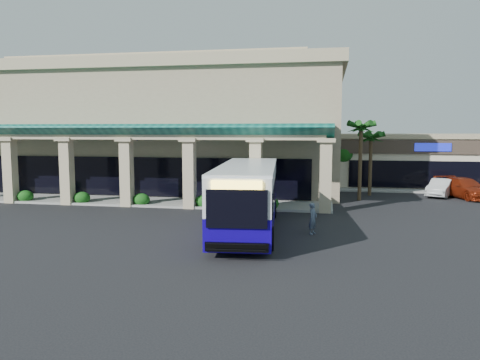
% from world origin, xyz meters
% --- Properties ---
extents(ground, '(110.00, 110.00, 0.00)m').
position_xyz_m(ground, '(0.00, 0.00, 0.00)').
color(ground, black).
extents(main_building, '(30.80, 14.80, 11.35)m').
position_xyz_m(main_building, '(-8.00, 16.00, 5.67)').
color(main_building, tan).
rests_on(main_building, ground).
extents(arcade, '(30.00, 6.20, 5.70)m').
position_xyz_m(arcade, '(-8.00, 6.80, 2.85)').
color(arcade, '#0F5A4F').
rests_on(arcade, ground).
extents(strip_mall, '(22.50, 12.50, 4.90)m').
position_xyz_m(strip_mall, '(18.00, 24.00, 2.45)').
color(strip_mall, beige).
rests_on(strip_mall, ground).
extents(palm_0, '(2.40, 2.40, 6.60)m').
position_xyz_m(palm_0, '(8.50, 11.00, 3.30)').
color(palm_0, '#113F11').
rests_on(palm_0, ground).
extents(palm_1, '(2.40, 2.40, 5.80)m').
position_xyz_m(palm_1, '(9.50, 14.00, 2.90)').
color(palm_1, '#113F11').
rests_on(palm_1, ground).
extents(broadleaf_tree, '(2.60, 2.60, 4.81)m').
position_xyz_m(broadleaf_tree, '(7.50, 19.00, 2.41)').
color(broadleaf_tree, '#134A10').
rests_on(broadleaf_tree, ground).
extents(transit_bus, '(4.05, 12.62, 3.46)m').
position_xyz_m(transit_bus, '(2.03, -1.00, 1.73)').
color(transit_bus, '#11008F').
rests_on(transit_bus, ground).
extents(pedestrian, '(0.59, 0.69, 1.59)m').
position_xyz_m(pedestrian, '(5.43, -1.24, 0.80)').
color(pedestrian, slate).
rests_on(pedestrian, ground).
extents(car_white, '(3.13, 4.50, 1.41)m').
position_xyz_m(car_white, '(15.05, 14.41, 0.70)').
color(car_white, silver).
rests_on(car_white, ground).
extents(car_red, '(4.07, 5.79, 1.56)m').
position_xyz_m(car_red, '(16.61, 13.84, 0.78)').
color(car_red, maroon).
rests_on(car_red, ground).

